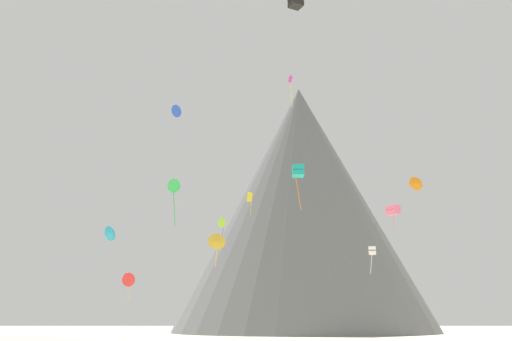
{
  "coord_description": "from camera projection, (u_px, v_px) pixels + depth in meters",
  "views": [
    {
      "loc": [
        0.18,
        -32.98,
        2.91
      ],
      "look_at": [
        0.47,
        41.99,
        23.94
      ],
      "focal_mm": 37.18,
      "sensor_mm": 36.0,
      "label": 1
    }
  ],
  "objects": [
    {
      "name": "kite_white_low",
      "position": [
        370.0,
        251.0,
        81.44
      ],
      "size": [
        1.32,
        1.31,
        4.13
      ],
      "rotation": [
        0.0,
        0.0,
        4.5
      ],
      "color": "white"
    },
    {
      "name": "kite_magenta_high",
      "position": [
        289.0,
        84.0,
        83.11
      ],
      "size": [
        0.79,
        0.84,
        5.46
      ],
      "rotation": [
        0.0,
        0.0,
        3.38
      ],
      "color": "#D1339E"
    },
    {
      "name": "kite_yellow_mid",
      "position": [
        248.0,
        199.0,
        75.3
      ],
      "size": [
        0.9,
        0.37,
        3.38
      ],
      "rotation": [
        0.0,
        0.0,
        5.52
      ],
      "color": "yellow"
    },
    {
      "name": "kite_lime_mid",
      "position": [
        220.0,
        223.0,
        86.6
      ],
      "size": [
        1.49,
        1.39,
        3.67
      ],
      "rotation": [
        0.0,
        0.0,
        2.41
      ],
      "color": "#8CD133"
    },
    {
      "name": "kite_orange_mid",
      "position": [
        414.0,
        183.0,
        88.73
      ],
      "size": [
        2.55,
        1.16,
        2.46
      ],
      "rotation": [
        0.0,
        0.0,
        0.21
      ],
      "color": "orange"
    },
    {
      "name": "kite_black_high",
      "position": [
        294.0,
        1.0,
        58.47
      ],
      "size": [
        1.81,
        1.82,
        1.39
      ],
      "rotation": [
        0.0,
        0.0,
        3.61
      ],
      "color": "black"
    },
    {
      "name": "rock_massif",
      "position": [
        298.0,
        218.0,
        123.44
      ],
      "size": [
        66.82,
        65.42,
        57.77
      ],
      "color": "slate",
      "rests_on": "ground_plane"
    },
    {
      "name": "kite_blue_high",
      "position": [
        174.0,
        111.0,
        90.42
      ],
      "size": [
        1.69,
        1.85,
        2.2
      ],
      "rotation": [
        0.0,
        0.0,
        3.99
      ],
      "color": "blue"
    },
    {
      "name": "kite_green_mid",
      "position": [
        171.0,
        186.0,
        57.31
      ],
      "size": [
        1.69,
        1.52,
        5.18
      ],
      "rotation": [
        0.0,
        0.0,
        3.77
      ],
      "color": "green"
    },
    {
      "name": "kite_teal_mid",
      "position": [
        296.0,
        171.0,
        61.2
      ],
      "size": [
        1.35,
        1.38,
        5.32
      ],
      "rotation": [
        0.0,
        0.0,
        6.27
      ],
      "color": "teal"
    },
    {
      "name": "kite_red_low",
      "position": [
        127.0,
        280.0,
        83.86
      ],
      "size": [
        2.27,
        0.95,
        4.46
      ],
      "rotation": [
        0.0,
        0.0,
        2.94
      ],
      "color": "red"
    },
    {
      "name": "kite_rainbow_mid",
      "position": [
        391.0,
        210.0,
        68.36
      ],
      "size": [
        1.96,
        1.94,
        3.21
      ],
      "rotation": [
        0.0,
        0.0,
        2.17
      ],
      "color": "#E5668C"
    },
    {
      "name": "kite_cyan_mid",
      "position": [
        108.0,
        233.0,
        84.86
      ],
      "size": [
        1.83,
        2.51,
        2.46
      ],
      "rotation": [
        0.0,
        0.0,
        1.07
      ],
      "color": "#33BCDB"
    },
    {
      "name": "kite_gold_low",
      "position": [
        215.0,
        241.0,
        62.74
      ],
      "size": [
        2.2,
        1.24,
        4.06
      ],
      "rotation": [
        0.0,
        0.0,
        0.23
      ],
      "color": "gold"
    }
  ]
}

